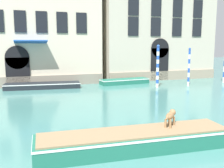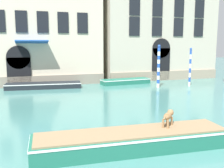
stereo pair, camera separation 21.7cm
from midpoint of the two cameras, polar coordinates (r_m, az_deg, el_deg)
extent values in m
cube|color=gray|center=(25.32, -14.15, 0.69)|extent=(11.47, 0.16, 0.99)
cube|color=black|center=(25.17, -19.32, 2.39)|extent=(2.08, 0.14, 2.72)
cylinder|color=black|center=(25.06, -19.48, 5.48)|extent=(2.08, 0.14, 2.08)
cube|color=black|center=(25.12, -18.91, 12.74)|extent=(1.00, 0.10, 1.91)
cube|color=black|center=(25.17, -14.62, 12.92)|extent=(1.00, 0.10, 1.91)
cube|color=black|center=(25.36, -10.37, 13.02)|extent=(1.00, 0.10, 1.91)
cube|color=black|center=(25.67, -6.20, 13.06)|extent=(1.00, 0.10, 1.91)
cube|color=#1E4C99|center=(24.39, -16.80, 8.81)|extent=(2.80, 1.40, 0.29)
cube|color=#BCB29E|center=(31.76, 9.53, 14.63)|extent=(12.79, 6.00, 14.49)
cube|color=gray|center=(29.12, 11.96, 1.81)|extent=(12.79, 0.16, 1.01)
cube|color=black|center=(28.64, 10.80, 4.20)|extent=(2.06, 0.14, 3.47)
cylinder|color=black|center=(28.56, 10.90, 7.66)|extent=(2.06, 0.14, 2.06)
cube|color=black|center=(27.26, 5.13, 12.39)|extent=(1.14, 0.10, 1.89)
cube|color=black|center=(28.36, 10.00, 12.15)|extent=(1.14, 0.10, 1.89)
cube|color=black|center=(29.63, 14.47, 11.86)|extent=(1.14, 0.10, 1.89)
cube|color=black|center=(31.07, 18.54, 11.53)|extent=(1.14, 0.10, 1.89)
cube|color=black|center=(27.46, 5.19, 16.60)|extent=(1.14, 0.10, 1.89)
cube|color=black|center=(28.55, 10.11, 16.20)|extent=(1.14, 0.10, 1.89)
cube|color=black|center=(29.82, 14.62, 15.74)|extent=(1.14, 0.10, 1.89)
cube|color=black|center=(31.25, 18.72, 15.23)|extent=(1.14, 0.10, 1.89)
cube|color=#1E6651|center=(10.07, 5.15, -12.28)|extent=(7.47, 2.04, 0.66)
cube|color=white|center=(9.97, 5.17, -10.83)|extent=(7.50, 2.07, 0.08)
cube|color=#8C7251|center=(9.94, 5.18, -10.34)|extent=(7.24, 1.90, 0.06)
cylinder|color=#997047|center=(10.88, 12.47, -7.72)|extent=(0.08, 0.08, 0.34)
cylinder|color=#997047|center=(10.83, 13.43, -7.83)|extent=(0.08, 0.08, 0.34)
cylinder|color=#997047|center=(10.44, 11.66, -8.40)|extent=(0.08, 0.08, 0.34)
cylinder|color=#997047|center=(10.38, 12.66, -8.52)|extent=(0.08, 0.08, 0.34)
ellipsoid|color=#997047|center=(10.56, 12.61, -6.83)|extent=(0.65, 0.63, 0.27)
ellipsoid|color=brown|center=(10.45, 12.46, -6.57)|extent=(0.33, 0.33, 0.09)
sphere|color=#997047|center=(10.87, 13.17, -6.07)|extent=(0.25, 0.25, 0.25)
cone|color=brown|center=(10.87, 12.84, -5.55)|extent=(0.08, 0.08, 0.10)
cone|color=brown|center=(10.83, 13.55, -5.62)|extent=(0.08, 0.08, 0.10)
cylinder|color=#997047|center=(10.23, 12.03, -7.09)|extent=(0.21, 0.19, 0.18)
cube|color=black|center=(24.12, -14.38, -0.31)|extent=(6.62, 2.19, 0.50)
cube|color=white|center=(24.09, -14.39, 0.14)|extent=(6.66, 2.22, 0.08)
cube|color=#8C7251|center=(24.12, -14.38, -0.36)|extent=(3.67, 1.51, 0.45)
cube|color=#1E6651|center=(25.89, 3.20, 0.57)|extent=(4.97, 1.74, 0.51)
cube|color=white|center=(25.86, 3.20, 1.00)|extent=(5.01, 1.77, 0.08)
cube|color=#9EA3A8|center=(25.90, 3.20, 0.52)|extent=(2.76, 1.22, 0.46)
cylinder|color=white|center=(24.21, 10.25, -0.30)|extent=(0.25, 0.25, 0.36)
cylinder|color=#234CAD|center=(24.16, 10.27, 0.54)|extent=(0.25, 0.25, 0.36)
cylinder|color=white|center=(24.11, 10.30, 1.39)|extent=(0.25, 0.25, 0.36)
cylinder|color=#234CAD|center=(24.07, 10.32, 2.24)|extent=(0.25, 0.25, 0.36)
cylinder|color=white|center=(24.03, 10.34, 3.10)|extent=(0.25, 0.25, 0.36)
cylinder|color=#234CAD|center=(24.00, 10.37, 3.96)|extent=(0.25, 0.25, 0.36)
cylinder|color=white|center=(23.97, 10.39, 4.82)|extent=(0.25, 0.25, 0.36)
cylinder|color=#234CAD|center=(23.95, 10.41, 5.68)|extent=(0.25, 0.25, 0.36)
cylinder|color=white|center=(23.93, 10.44, 6.54)|extent=(0.25, 0.25, 0.36)
cylinder|color=#234CAD|center=(23.92, 10.46, 7.41)|extent=(0.25, 0.25, 0.36)
sphere|color=#234CAD|center=(23.92, 10.48, 8.11)|extent=(0.27, 0.27, 0.27)
cylinder|color=white|center=(25.53, 16.72, 0.00)|extent=(0.19, 0.19, 0.42)
cylinder|color=#234CAD|center=(25.47, 16.76, 0.94)|extent=(0.19, 0.19, 0.42)
cylinder|color=white|center=(25.42, 16.80, 1.89)|extent=(0.19, 0.19, 0.42)
cylinder|color=#234CAD|center=(25.38, 16.84, 2.84)|extent=(0.19, 0.19, 0.42)
cylinder|color=white|center=(25.34, 16.89, 3.79)|extent=(0.19, 0.19, 0.42)
cylinder|color=#234CAD|center=(25.31, 16.93, 4.74)|extent=(0.19, 0.19, 0.42)
cylinder|color=white|center=(25.29, 16.97, 5.70)|extent=(0.19, 0.19, 0.42)
cylinder|color=#234CAD|center=(25.27, 17.01, 6.66)|extent=(0.19, 0.19, 0.42)
sphere|color=#234CAD|center=(25.26, 17.04, 7.33)|extent=(0.20, 0.20, 0.20)
camera|label=1|loc=(0.11, -89.65, 0.05)|focal=42.00mm
camera|label=2|loc=(0.11, 90.35, -0.05)|focal=42.00mm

